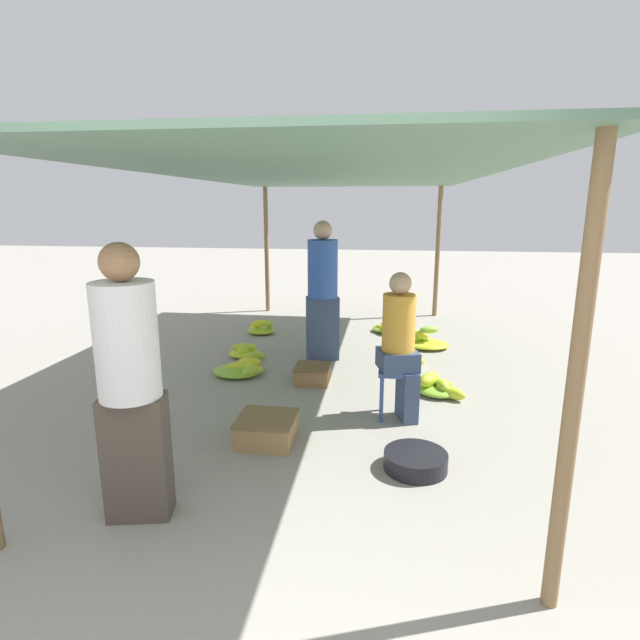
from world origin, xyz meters
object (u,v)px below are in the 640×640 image
Objects in this scene: banana_pile_right_1 at (426,341)px; banana_pile_right_2 at (437,387)px; vendor_seated at (401,343)px; shopper_walking_mid at (323,289)px; stool at (397,379)px; banana_pile_left_2 at (262,328)px; banana_pile_right_3 at (407,359)px; banana_pile_left_0 at (245,351)px; crate_mid at (267,429)px; vendor_foreground at (130,382)px; basin_black at (415,461)px; crate_near at (313,374)px; banana_pile_right_0 at (392,327)px; banana_pile_left_1 at (242,369)px.

banana_pile_right_2 is (-0.00, -1.78, -0.01)m from banana_pile_right_1.
vendor_seated is 0.78× the size of shopper_walking_mid.
banana_pile_left_2 is at bearing 125.31° from stool.
banana_pile_left_2 is at bearing 133.22° from shopper_walking_mid.
banana_pile_right_3 is (0.16, 1.54, -0.28)m from stool.
banana_pile_right_2 is at bearing 55.93° from stool.
crate_mid is (0.85, -2.30, 0.04)m from banana_pile_left_0.
basin_black is at bearing 24.63° from vendor_foreground.
crate_mid is at bearing 63.18° from vendor_foreground.
vendor_seated reaches higher than banana_pile_right_2.
crate_near is (-0.92, 0.82, -0.28)m from stool.
basin_black is 0.81× the size of banana_pile_right_1.
banana_pile_right_0 reaches higher than banana_pile_left_2.
stool is at bearing -100.34° from banana_pile_right_1.
banana_pile_left_0 is (-1.96, 1.65, -0.65)m from vendor_seated.
banana_pile_right_0 is at bearing 96.05° from banana_pile_right_3.
banana_pile_right_3 is (2.10, -0.11, 0.02)m from banana_pile_left_0.
banana_pile_right_2 is at bearing 49.15° from vendor_foreground.
banana_pile_right_2 is (2.38, -0.99, 0.00)m from banana_pile_left_0.
basin_black is 1.00× the size of crate_mid.
banana_pile_left_2 reaches higher than crate_mid.
crate_mid is at bearing -116.40° from banana_pile_right_1.
banana_pile_left_1 is (-1.81, 1.00, -0.66)m from vendor_seated.
stool reaches higher than banana_pile_right_2.
shopper_walking_mid is (0.73, 3.45, 0.01)m from vendor_foreground.
stool is 0.80× the size of banana_pile_right_1.
basin_black is at bearing -59.13° from crate_near.
basin_black is 4.39m from banana_pile_left_2.
shopper_walking_mid is (0.87, 0.69, 0.86)m from banana_pile_left_1.
banana_pile_left_0 is at bearing 128.76° from basin_black.
vendor_seated is 2.40× the size of banana_pile_right_2.
banana_pile_right_3 is (1.81, 3.30, -0.81)m from vendor_foreground.
vendor_seated is 2.78× the size of banana_pile_left_2.
banana_pile_right_1 is 2.11m from crate_near.
banana_pile_right_3 is at bearing -31.35° from banana_pile_left_2.
banana_pile_right_3 is (2.19, -1.33, 0.01)m from banana_pile_left_2.
banana_pile_right_1 is 3.44m from crate_mid.
stool is at bearing 31.08° from crate_mid.
crate_mid is at bearing -69.68° from banana_pile_left_0.
banana_pile_right_2 reaches higher than banana_pile_left_1.
banana_pile_left_2 is 0.28× the size of shopper_walking_mid.
banana_pile_left_2 reaches higher than banana_pile_left_0.
banana_pile_left_1 is at bearing -147.27° from banana_pile_right_1.
banana_pile_left_2 is (-2.17, 3.82, 0.02)m from basin_black.
vendor_seated is at bearing -122.56° from banana_pile_right_2.
banana_pile_left_2 is 1.04× the size of banana_pile_right_3.
basin_black is 1.23× the size of crate_near.
stool reaches higher than crate_near.
vendor_foreground is 2.81m from crate_near.
banana_pile_right_1 is at bearing 63.49° from vendor_foreground.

